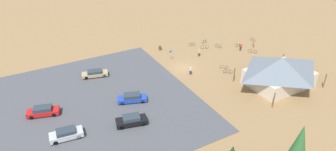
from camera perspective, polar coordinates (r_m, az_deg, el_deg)
The scene contains 24 objects.
ground at distance 58.70m, azimuth 3.00°, elevation 1.50°, with size 160.00×160.00×0.00m, color #937047.
parking_lot_asphalt at distance 48.72m, azimuth -19.93°, elevation -6.78°, with size 42.12×33.57×0.05m, color #4C4C51.
bike_pavilion at distance 55.23m, azimuth 20.83°, elevation 1.01°, with size 12.67×9.69×5.30m.
trash_bin at distance 66.20m, azimuth -1.55°, elevation 5.31°, with size 0.60×0.60×0.90m, color brown.
lot_sign at distance 61.17m, azimuth 0.51°, elevation 4.21°, with size 0.56×0.08×2.20m.
pine_midwest at distance 35.97m, azimuth 23.86°, elevation -12.49°, with size 2.66×2.66×7.75m.
bicycle_silver_lone_west at distance 59.15m, azimuth 10.72°, elevation 1.60°, with size 1.15×1.20×0.79m.
bicycle_yellow_front_row at distance 70.70m, azimuth 16.12°, elevation 5.66°, with size 1.02×1.51×0.85m.
bicycle_white_yard_center at distance 67.32m, azimuth 7.06°, elevation 5.46°, with size 1.61×0.81×0.84m.
bicycle_green_lone_east at distance 70.36m, azimuth 7.07°, elevation 6.49°, with size 1.68×0.65×0.81m.
bicycle_orange_edge_north at distance 67.35m, azimuth 15.98°, elevation 4.52°, with size 1.15×1.49×0.86m.
bicycle_purple_near_porch at distance 57.54m, azimuth 11.45°, elevation 0.74°, with size 1.35×1.19×0.83m.
bicycle_blue_edge_south at distance 68.30m, azimuth 9.69°, elevation 5.62°, with size 0.71×1.68×0.88m.
bicycle_red_by_bin at distance 73.83m, azimuth 16.02°, elevation 6.68°, with size 0.48×1.70×0.80m.
bicycle_teal_mid_cluster at distance 68.56m, azimuth 4.61°, elevation 6.01°, with size 1.70×0.48×0.79m.
bicycle_black_yard_front at distance 69.54m, azimuth 13.45°, elevation 5.65°, with size 1.12×1.36×0.86m.
car_red_near_entry at distance 48.76m, azimuth -22.93°, elevation -6.33°, with size 4.97×3.05×1.46m.
car_blue_by_curb at distance 48.31m, azimuth -6.92°, elevation -4.30°, with size 4.98×3.23×1.42m.
car_silver_back_corner at distance 43.13m, azimuth -19.02°, elevation -10.60°, with size 4.57×2.30×1.42m.
car_tan_aisle_side at distance 56.81m, azimuth -13.91°, elevation 0.39°, with size 5.02×2.92×1.24m.
car_black_mid_lot at distance 43.48m, azimuth -7.07°, elevation -8.55°, with size 4.76×2.84×1.47m.
visitor_by_pavilion at distance 67.69m, azimuth 13.83°, elevation 5.44°, with size 0.36×0.36×1.77m.
visitor_near_lot at distance 55.95m, azimuth 4.36°, elevation 1.03°, with size 0.36×0.39×1.73m.
visitor_at_bikes at distance 63.40m, azimuth 6.01°, elevation 4.42°, with size 0.36×0.36×1.62m.
Camera 1 is at (27.96, 43.85, 27.21)m, focal length 31.63 mm.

